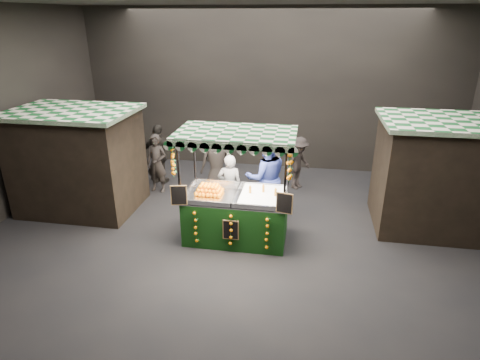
# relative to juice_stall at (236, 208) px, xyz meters

# --- Properties ---
(ground) EXTENTS (12.00, 12.00, 0.00)m
(ground) POSITION_rel_juice_stall_xyz_m (0.16, -0.07, -0.78)
(ground) COLOR black
(ground) RESTS_ON ground
(market_hall) EXTENTS (12.10, 10.10, 5.05)m
(market_hall) POSITION_rel_juice_stall_xyz_m (0.16, -0.07, 2.61)
(market_hall) COLOR black
(market_hall) RESTS_ON ground
(neighbour_stall_left) EXTENTS (3.00, 2.20, 2.60)m
(neighbour_stall_left) POSITION_rel_juice_stall_xyz_m (-4.24, 0.93, 0.53)
(neighbour_stall_left) COLOR black
(neighbour_stall_left) RESTS_ON ground
(neighbour_stall_right) EXTENTS (3.00, 2.20, 2.60)m
(neighbour_stall_right) POSITION_rel_juice_stall_xyz_m (4.56, 1.43, 0.53)
(neighbour_stall_right) COLOR black
(neighbour_stall_right) RESTS_ON ground
(juice_stall) EXTENTS (2.58, 1.52, 2.50)m
(juice_stall) POSITION_rel_juice_stall_xyz_m (0.00, 0.00, 0.00)
(juice_stall) COLOR black
(juice_stall) RESTS_ON ground
(vendor_grey) EXTENTS (0.63, 0.45, 1.64)m
(vendor_grey) POSITION_rel_juice_stall_xyz_m (-0.36, 1.05, 0.04)
(vendor_grey) COLOR gray
(vendor_grey) RESTS_ON ground
(vendor_blue) EXTENTS (1.23, 1.09, 2.11)m
(vendor_blue) POSITION_rel_juice_stall_xyz_m (0.52, 1.19, 0.28)
(vendor_blue) COLOR navy
(vendor_blue) RESTS_ON ground
(shopper_0) EXTENTS (0.66, 0.47, 1.68)m
(shopper_0) POSITION_rel_juice_stall_xyz_m (-2.70, 2.26, 0.06)
(shopper_0) COLOR #2C2724
(shopper_0) RESTS_ON ground
(shopper_1) EXTENTS (1.03, 0.85, 1.94)m
(shopper_1) POSITION_rel_juice_stall_xyz_m (3.91, 2.43, 0.20)
(shopper_1) COLOR #292322
(shopper_1) RESTS_ON ground
(shopper_2) EXTENTS (1.10, 0.59, 1.79)m
(shopper_2) POSITION_rel_juice_stall_xyz_m (-2.85, 2.87, 0.12)
(shopper_2) COLOR black
(shopper_2) RESTS_ON ground
(shopper_3) EXTENTS (1.02, 1.14, 1.54)m
(shopper_3) POSITION_rel_juice_stall_xyz_m (1.24, 3.17, -0.01)
(shopper_3) COLOR #2D2624
(shopper_3) RESTS_ON ground
(shopper_4) EXTENTS (1.06, 0.95, 1.81)m
(shopper_4) POSITION_rel_juice_stall_xyz_m (-1.03, 2.49, 0.13)
(shopper_4) COLOR #282320
(shopper_4) RESTS_ON ground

